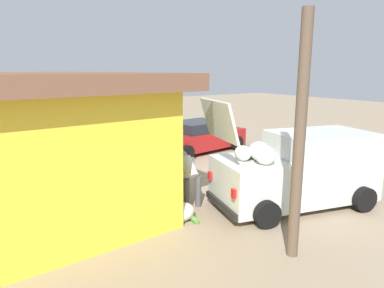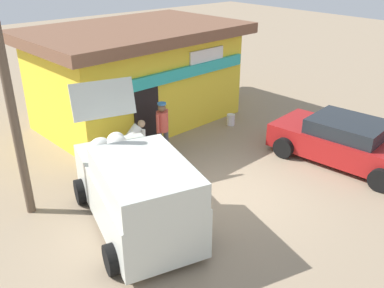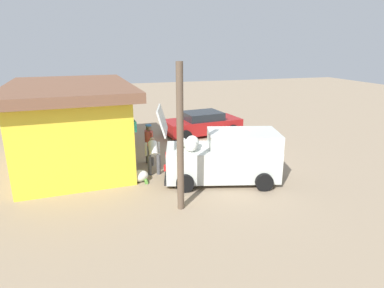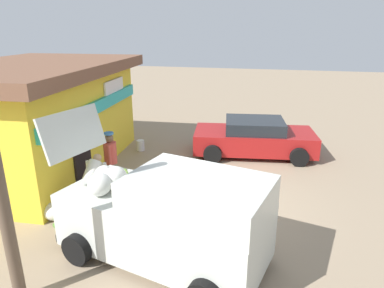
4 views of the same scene
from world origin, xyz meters
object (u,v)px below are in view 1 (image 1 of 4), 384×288
object	(u,v)px
storefront_bar	(44,139)
unloaded_banana_pile	(181,213)
paint_bucket	(111,163)
parked_sedan	(197,137)
delivery_van	(299,169)
vendor_standing	(169,160)
customer_bending	(189,174)

from	to	relation	value
storefront_bar	unloaded_banana_pile	xyz separation A→B (m)	(-2.76, -2.28, -1.50)
unloaded_banana_pile	paint_bucket	world-z (taller)	unloaded_banana_pile
unloaded_banana_pile	paint_bucket	xyz separation A→B (m)	(4.94, -0.19, -0.00)
parked_sedan	storefront_bar	bearing A→B (deg)	113.08
delivery_van	vendor_standing	size ratio (longest dim) A/B	2.67
storefront_bar	unloaded_banana_pile	world-z (taller)	storefront_bar
vendor_standing	unloaded_banana_pile	xyz separation A→B (m)	(-1.68, 0.65, -0.77)
unloaded_banana_pile	customer_bending	bearing A→B (deg)	-43.66
storefront_bar	unloaded_banana_pile	bearing A→B (deg)	-140.48
parked_sedan	paint_bucket	size ratio (longest dim) A/B	11.16
delivery_van	paint_bucket	distance (m)	6.41
parked_sedan	unloaded_banana_pile	xyz separation A→B (m)	(-5.53, 4.22, -0.41)
parked_sedan	customer_bending	world-z (taller)	customer_bending
delivery_van	vendor_standing	distance (m)	3.40
customer_bending	unloaded_banana_pile	size ratio (longest dim) A/B	1.85
parked_sedan	unloaded_banana_pile	bearing A→B (deg)	142.67
vendor_standing	parked_sedan	bearing A→B (deg)	-42.81
customer_bending	paint_bucket	world-z (taller)	customer_bending
vendor_standing	customer_bending	size ratio (longest dim) A/B	1.25
parked_sedan	paint_bucket	bearing A→B (deg)	98.25
customer_bending	parked_sedan	bearing A→B (deg)	-36.36
parked_sedan	unloaded_banana_pile	world-z (taller)	parked_sedan
delivery_van	unloaded_banana_pile	world-z (taller)	delivery_van
parked_sedan	vendor_standing	xyz separation A→B (m)	(-3.85, 3.56, 0.36)
delivery_van	unloaded_banana_pile	xyz separation A→B (m)	(0.77, 3.00, -0.72)
vendor_standing	unloaded_banana_pile	bearing A→B (deg)	158.81
storefront_bar	paint_bucket	xyz separation A→B (m)	(2.18, -2.47, -1.50)
storefront_bar	customer_bending	xyz separation A→B (m)	(-2.09, -2.92, -0.88)
vendor_standing	unloaded_banana_pile	distance (m)	1.96
delivery_van	parked_sedan	size ratio (longest dim) A/B	1.04
vendor_standing	delivery_van	bearing A→B (deg)	-136.15
delivery_van	paint_bucket	xyz separation A→B (m)	(5.71, 2.82, -0.72)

